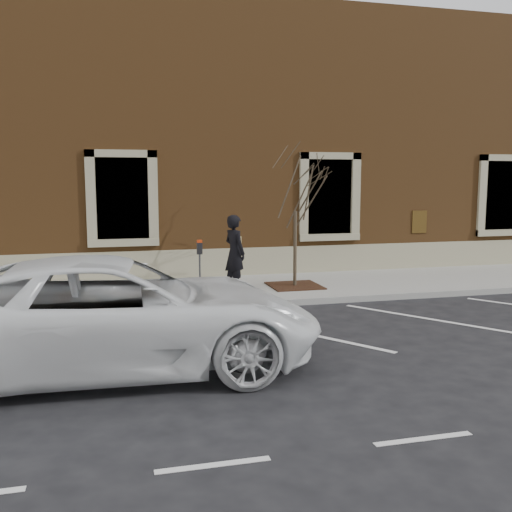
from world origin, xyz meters
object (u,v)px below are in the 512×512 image
object	(u,v)px
parking_meter	(200,258)
white_truck	(115,314)
man	(235,253)
sapling	(296,190)

from	to	relation	value
parking_meter	white_truck	bearing A→B (deg)	-125.52
man	white_truck	xyz separation A→B (m)	(-2.97, -5.06, -0.22)
man	sapling	bearing A→B (deg)	-110.53
sapling	parking_meter	bearing A→B (deg)	-161.46
white_truck	parking_meter	bearing A→B (deg)	-22.79
man	sapling	xyz separation A→B (m)	(1.61, 0.08, 1.54)
sapling	white_truck	bearing A→B (deg)	-131.69
man	parking_meter	xyz separation A→B (m)	(-1.01, -0.80, 0.01)
man	white_truck	size ratio (longest dim) A/B	0.30
sapling	white_truck	size ratio (longest dim) A/B	0.57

